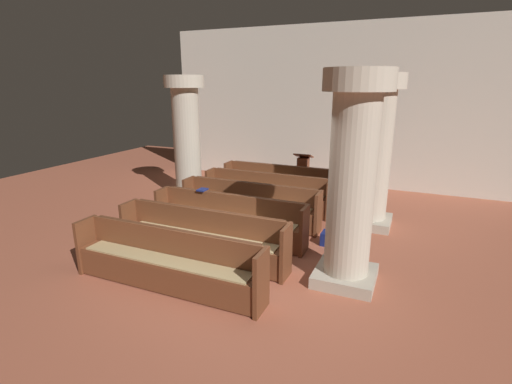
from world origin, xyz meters
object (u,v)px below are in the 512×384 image
at_px(pew_row_1, 267,191).
at_px(lectern, 303,176).
at_px(pew_row_5, 166,259).
at_px(kneeler_box_red, 345,208).
at_px(pillar_far_side, 187,136).
at_px(pillar_aisle_side, 374,150).
at_px(kneeler_box_navy, 331,239).
at_px(pew_row_3, 228,217).
at_px(pew_row_4, 201,235).
at_px(pew_row_0, 281,182).
at_px(pew_row_2, 250,203).
at_px(hymn_book, 202,190).
at_px(pillar_aisle_rear, 352,178).

xyz_separation_m(pew_row_1, lectern, (0.32, 1.87, -0.01)).
height_order(pew_row_5, kneeler_box_red, pew_row_5).
bearing_deg(pew_row_1, kneeler_box_red, 17.14).
height_order(pew_row_5, pillar_far_side, pillar_far_side).
relative_size(pillar_aisle_side, pillar_far_side, 1.00).
height_order(pillar_far_side, kneeler_box_navy, pillar_far_side).
bearing_deg(pew_row_3, kneeler_box_navy, 16.35).
bearing_deg(lectern, pew_row_4, -93.87).
relative_size(pew_row_0, kneeler_box_red, 9.17).
bearing_deg(pillar_aisle_side, lectern, 136.43).
relative_size(lectern, kneeler_box_red, 3.25).
xyz_separation_m(pew_row_4, kneeler_box_red, (1.76, 3.46, -0.36)).
xyz_separation_m(pew_row_0, pew_row_2, (0.00, -1.94, 0.00)).
xyz_separation_m(pillar_aisle_side, lectern, (-2.03, 1.93, -1.16)).
height_order(pew_row_1, hymn_book, hymn_book).
bearing_deg(kneeler_box_red, pew_row_3, -125.32).
height_order(pew_row_2, kneeler_box_red, pew_row_2).
xyz_separation_m(lectern, hymn_book, (-0.99, -3.62, 0.42)).
distance_m(pillar_aisle_side, pillar_far_side, 4.67).
relative_size(pew_row_1, pillar_aisle_side, 0.99).
xyz_separation_m(pillar_aisle_rear, lectern, (-2.03, 4.53, -1.16)).
height_order(pew_row_4, pillar_far_side, pillar_far_side).
relative_size(kneeler_box_red, kneeler_box_navy, 0.96).
relative_size(pew_row_4, kneeler_box_red, 9.17).
distance_m(pew_row_0, pew_row_4, 3.88).
bearing_deg(hymn_book, pillar_aisle_side, 29.14).
bearing_deg(pew_row_5, pew_row_4, 90.00).
bearing_deg(pillar_aisle_side, pew_row_1, 178.49).
height_order(pillar_aisle_side, pillar_aisle_rear, same).
distance_m(pew_row_5, pillar_far_side, 4.85).
relative_size(pew_row_3, pillar_far_side, 0.99).
height_order(pew_row_0, lectern, lectern).
bearing_deg(kneeler_box_red, pillar_aisle_rear, -79.45).
xyz_separation_m(pew_row_2, lectern, (0.32, 2.84, -0.01)).
bearing_deg(kneeler_box_red, hymn_book, -136.67).
bearing_deg(pew_row_0, kneeler_box_navy, -51.88).
bearing_deg(pew_row_1, lectern, 80.20).
height_order(pew_row_1, pew_row_5, same).
height_order(pew_row_0, pew_row_5, same).
bearing_deg(kneeler_box_red, pew_row_4, -117.00).
bearing_deg(pew_row_0, pillar_aisle_rear, -56.99).
bearing_deg(kneeler_box_red, pew_row_2, -139.31).
distance_m(pew_row_4, pew_row_5, 0.97).
relative_size(pillar_aisle_side, hymn_book, 14.26).
relative_size(pew_row_1, pew_row_5, 1.00).
height_order(pew_row_0, pillar_far_side, pillar_far_side).
bearing_deg(pew_row_1, pew_row_4, -90.00).
height_order(pillar_aisle_side, kneeler_box_red, pillar_aisle_side).
xyz_separation_m(pew_row_3, lectern, (0.32, 3.81, -0.01)).
bearing_deg(pew_row_3, lectern, 85.15).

